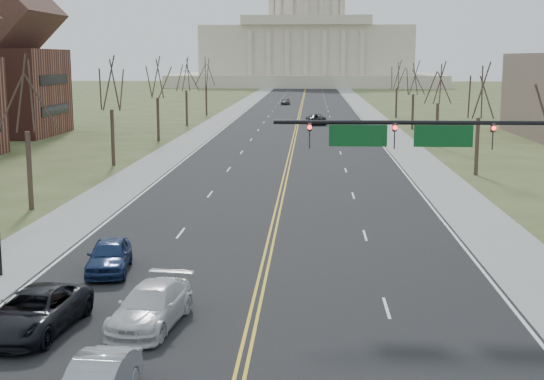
# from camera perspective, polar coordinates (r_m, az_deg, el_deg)

# --- Properties ---
(road) EXTENTS (20.00, 380.00, 0.01)m
(road) POSITION_cam_1_polar(r_m,az_deg,el_deg) (128.21, 2.08, 5.69)
(road) COLOR black
(road) RESTS_ON ground
(cross_road) EXTENTS (120.00, 14.00, 0.01)m
(cross_road) POSITION_cam_1_polar(r_m,az_deg,el_deg) (25.72, -1.89, -11.55)
(cross_road) COLOR black
(cross_road) RESTS_ON ground
(sidewalk_left) EXTENTS (4.00, 380.00, 0.03)m
(sidewalk_left) POSITION_cam_1_polar(r_m,az_deg,el_deg) (128.97, -3.28, 5.71)
(sidewalk_left) COLOR gray
(sidewalk_left) RESTS_ON ground
(sidewalk_right) EXTENTS (4.00, 380.00, 0.03)m
(sidewalk_right) POSITION_cam_1_polar(r_m,az_deg,el_deg) (128.58, 7.46, 5.63)
(sidewalk_right) COLOR gray
(sidewalk_right) RESTS_ON ground
(center_line) EXTENTS (0.42, 380.00, 0.01)m
(center_line) POSITION_cam_1_polar(r_m,az_deg,el_deg) (128.21, 2.08, 5.69)
(center_line) COLOR gold
(center_line) RESTS_ON road
(edge_line_left) EXTENTS (0.15, 380.00, 0.01)m
(edge_line_left) POSITION_cam_1_polar(r_m,az_deg,el_deg) (128.74, -2.30, 5.71)
(edge_line_left) COLOR silver
(edge_line_left) RESTS_ON road
(edge_line_right) EXTENTS (0.15, 380.00, 0.01)m
(edge_line_right) POSITION_cam_1_polar(r_m,az_deg,el_deg) (128.43, 6.48, 5.64)
(edge_line_right) COLOR silver
(edge_line_right) RESTS_ON road
(capitol) EXTENTS (90.00, 60.00, 50.00)m
(capitol) POSITION_cam_1_polar(r_m,az_deg,el_deg) (267.81, 2.61, 10.92)
(capitol) COLOR beige
(capitol) RESTS_ON ground
(signal_mast) EXTENTS (12.12, 0.44, 7.20)m
(signal_mast) POSITION_cam_1_polar(r_m,az_deg,el_deg) (32.01, 12.65, 3.12)
(signal_mast) COLOR black
(signal_mast) RESTS_ON ground
(tree_l_0) EXTENTS (3.96, 3.96, 9.00)m
(tree_l_0) POSITION_cam_1_polar(r_m,az_deg,el_deg) (49.17, -18.07, 6.54)
(tree_l_0) COLOR #372920
(tree_l_0) RESTS_ON ground
(tree_r_1) EXTENTS (3.74, 3.74, 8.50)m
(tree_r_1) POSITION_cam_1_polar(r_m,az_deg,el_deg) (63.35, 15.35, 6.96)
(tree_r_1) COLOR #372920
(tree_r_1) RESTS_ON ground
(tree_l_1) EXTENTS (3.96, 3.96, 9.00)m
(tree_l_1) POSITION_cam_1_polar(r_m,az_deg,el_deg) (68.20, -12.04, 7.61)
(tree_l_1) COLOR #372920
(tree_l_1) RESTS_ON ground
(tree_r_2) EXTENTS (3.74, 3.74, 8.50)m
(tree_r_2) POSITION_cam_1_polar(r_m,az_deg,el_deg) (82.99, 12.43, 7.70)
(tree_r_2) COLOR #372920
(tree_r_2) RESTS_ON ground
(tree_l_2) EXTENTS (3.96, 3.96, 9.00)m
(tree_l_2) POSITION_cam_1_polar(r_m,az_deg,el_deg) (87.67, -8.65, 8.17)
(tree_l_2) COLOR #372920
(tree_l_2) RESTS_ON ground
(tree_r_3) EXTENTS (3.74, 3.74, 8.50)m
(tree_r_3) POSITION_cam_1_polar(r_m,az_deg,el_deg) (102.77, 10.62, 8.14)
(tree_r_3) COLOR #372920
(tree_r_3) RESTS_ON ground
(tree_l_3) EXTENTS (3.96, 3.96, 9.00)m
(tree_l_3) POSITION_cam_1_polar(r_m,az_deg,el_deg) (107.33, -6.49, 8.52)
(tree_l_3) COLOR #372920
(tree_l_3) RESTS_ON ground
(tree_r_4) EXTENTS (3.74, 3.74, 8.50)m
(tree_r_4) POSITION_cam_1_polar(r_m,az_deg,el_deg) (122.62, 9.40, 8.43)
(tree_r_4) COLOR #372920
(tree_r_4) RESTS_ON ground
(tree_l_4) EXTENTS (3.96, 3.96, 9.00)m
(tree_l_4) POSITION_cam_1_polar(r_m,az_deg,el_deg) (127.10, -5.00, 8.75)
(tree_l_4) COLOR #372920
(tree_l_4) RESTS_ON ground
(car_sb_outer_lead) EXTENTS (3.02, 5.56, 1.48)m
(car_sb_outer_lead) POSITION_cam_1_polar(r_m,az_deg,el_deg) (27.79, -17.45, -8.73)
(car_sb_outer_lead) COLOR black
(car_sb_outer_lead) RESTS_ON road
(car_sb_inner_second) EXTENTS (2.69, 5.22, 1.45)m
(car_sb_inner_second) POSITION_cam_1_polar(r_m,az_deg,el_deg) (27.46, -9.11, -8.64)
(car_sb_inner_second) COLOR silver
(car_sb_inner_second) RESTS_ON road
(car_sb_outer_second) EXTENTS (2.32, 4.56, 1.49)m
(car_sb_outer_second) POSITION_cam_1_polar(r_m,az_deg,el_deg) (34.49, -12.16, -4.86)
(car_sb_outer_second) COLOR navy
(car_sb_outer_second) RESTS_ON road
(car_far_nb) EXTENTS (3.16, 5.71, 1.51)m
(car_far_nb) POSITION_cam_1_polar(r_m,az_deg,el_deg) (109.62, 3.33, 5.36)
(car_far_nb) COLOR black
(car_far_nb) RESTS_ON road
(car_far_sb) EXTENTS (1.96, 4.12, 1.36)m
(car_far_sb) POSITION_cam_1_polar(r_m,az_deg,el_deg) (156.11, 1.03, 6.70)
(car_far_sb) COLOR #575A5F
(car_far_sb) RESTS_ON road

